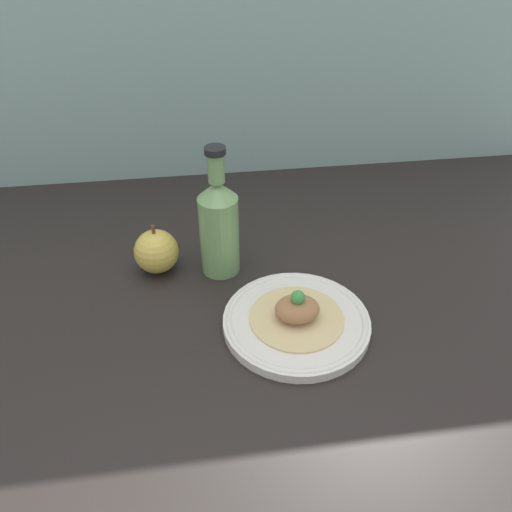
# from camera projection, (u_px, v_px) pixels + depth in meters

# --- Properties ---
(ground_plane) EXTENTS (1.80, 1.10, 0.04)m
(ground_plane) POSITION_uv_depth(u_px,v_px,m) (235.00, 315.00, 0.90)
(ground_plane) COLOR black
(wall_backsplash) EXTENTS (1.80, 0.03, 0.80)m
(wall_backsplash) POSITION_uv_depth(u_px,v_px,m) (204.00, 4.00, 1.08)
(wall_backsplash) COLOR #84A399
(wall_backsplash) RESTS_ON ground_plane
(plate) EXTENTS (0.25, 0.25, 0.02)m
(plate) POSITION_uv_depth(u_px,v_px,m) (296.00, 321.00, 0.85)
(plate) COLOR silver
(plate) RESTS_ON ground_plane
(plated_food) EXTENTS (0.16, 0.16, 0.06)m
(plated_food) POSITION_uv_depth(u_px,v_px,m) (297.00, 312.00, 0.83)
(plated_food) COLOR #D6BC7F
(plated_food) RESTS_ON plate
(cider_bottle) EXTENTS (0.07, 0.07, 0.26)m
(cider_bottle) POSITION_uv_depth(u_px,v_px,m) (219.00, 224.00, 0.92)
(cider_bottle) COLOR #729E5B
(cider_bottle) RESTS_ON ground_plane
(apple) EXTENTS (0.09, 0.09, 0.10)m
(apple) POSITION_uv_depth(u_px,v_px,m) (156.00, 251.00, 0.95)
(apple) COLOR gold
(apple) RESTS_ON ground_plane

